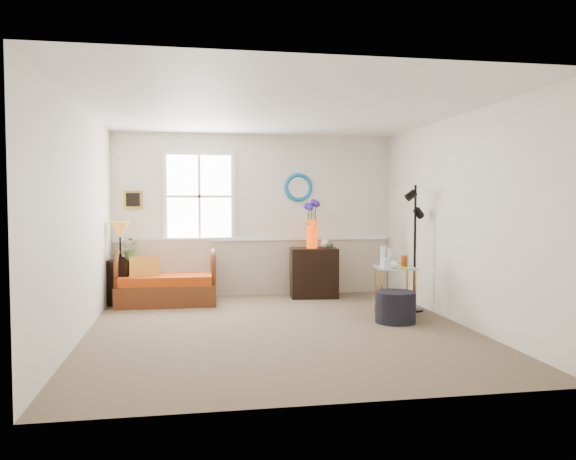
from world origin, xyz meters
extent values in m
cube|color=#705F4B|center=(0.00, 0.00, 0.00)|extent=(4.50, 5.00, 0.01)
cube|color=white|center=(0.00, 0.00, 2.60)|extent=(4.50, 5.00, 0.01)
cube|color=silver|center=(0.00, 2.50, 1.30)|extent=(4.50, 0.01, 2.60)
cube|color=silver|center=(0.00, -2.50, 1.30)|extent=(4.50, 0.01, 2.60)
cube|color=silver|center=(-2.25, 0.00, 1.30)|extent=(0.01, 5.00, 2.60)
cube|color=silver|center=(2.25, 0.00, 1.30)|extent=(0.01, 5.00, 2.60)
cube|color=#BAA98B|center=(0.00, 2.48, 0.45)|extent=(4.46, 0.02, 0.90)
cube|color=white|center=(0.00, 2.47, 0.92)|extent=(4.46, 0.04, 0.06)
cube|color=#BD8F33|center=(-1.92, 2.48, 1.55)|extent=(0.28, 0.03, 0.28)
torus|color=#128FC3|center=(0.70, 2.48, 1.75)|extent=(0.47, 0.07, 0.47)
imported|color=#3D6333|center=(-1.90, 1.94, 0.80)|extent=(0.45, 0.45, 0.26)
cylinder|color=black|center=(1.49, 0.13, 0.20)|extent=(0.52, 0.52, 0.39)
camera|label=1|loc=(-1.04, -6.53, 1.53)|focal=35.00mm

